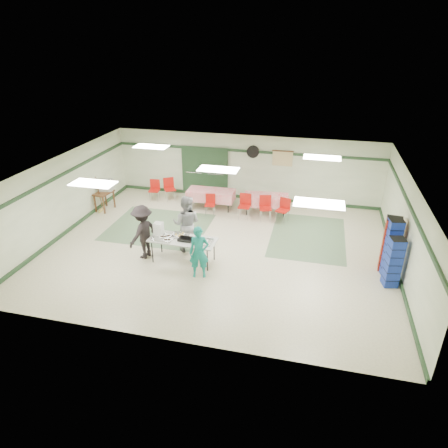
% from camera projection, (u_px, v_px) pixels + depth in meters
% --- Properties ---
extents(floor, '(11.00, 11.00, 0.00)m').
position_uv_depth(floor, '(219.00, 248.00, 13.09)').
color(floor, beige).
rests_on(floor, ground).
extents(ceiling, '(11.00, 11.00, 0.00)m').
position_uv_depth(ceiling, '(218.00, 169.00, 11.92)').
color(ceiling, white).
rests_on(ceiling, wall_back).
extents(wall_back, '(11.00, 0.00, 11.00)m').
position_uv_depth(wall_back, '(245.00, 168.00, 16.45)').
color(wall_back, silver).
rests_on(wall_back, floor).
extents(wall_front, '(11.00, 0.00, 11.00)m').
position_uv_depth(wall_front, '(167.00, 292.00, 8.57)').
color(wall_front, silver).
rests_on(wall_front, floor).
extents(wall_left, '(0.00, 9.00, 9.00)m').
position_uv_depth(wall_left, '(63.00, 195.00, 13.67)').
color(wall_left, silver).
rests_on(wall_left, floor).
extents(wall_right, '(0.00, 9.00, 9.00)m').
position_uv_depth(wall_right, '(406.00, 228.00, 11.34)').
color(wall_right, silver).
rests_on(wall_right, floor).
extents(trim_back, '(11.00, 0.06, 0.10)m').
position_uv_depth(trim_back, '(246.00, 151.00, 16.12)').
color(trim_back, '#213D23').
rests_on(trim_back, wall_back).
extents(baseboard_back, '(11.00, 0.06, 0.12)m').
position_uv_depth(baseboard_back, '(245.00, 197.00, 16.98)').
color(baseboard_back, '#213D23').
rests_on(baseboard_back, floor).
extents(trim_left, '(0.06, 9.00, 0.10)m').
position_uv_depth(trim_left, '(60.00, 176.00, 13.36)').
color(trim_left, '#213D23').
rests_on(trim_left, wall_back).
extents(baseboard_left, '(0.06, 9.00, 0.12)m').
position_uv_depth(baseboard_left, '(70.00, 229.00, 14.22)').
color(baseboard_left, '#213D23').
rests_on(baseboard_left, floor).
extents(trim_right, '(0.06, 9.00, 0.10)m').
position_uv_depth(trim_right, '(410.00, 205.00, 11.05)').
color(trim_right, '#213D23').
rests_on(trim_right, wall_back).
extents(baseboard_right, '(0.06, 9.00, 0.12)m').
position_uv_depth(baseboard_right, '(396.00, 267.00, 11.91)').
color(baseboard_right, '#213D23').
rests_on(baseboard_right, floor).
extents(green_patch_a, '(3.50, 3.00, 0.01)m').
position_uv_depth(green_patch_a, '(159.00, 227.00, 14.50)').
color(green_patch_a, '#5F7B5A').
rests_on(green_patch_a, floor).
extents(green_patch_b, '(2.50, 3.50, 0.01)m').
position_uv_depth(green_patch_b, '(308.00, 236.00, 13.81)').
color(green_patch_b, '#5F7B5A').
rests_on(green_patch_b, floor).
extents(double_door_left, '(0.90, 0.06, 2.10)m').
position_uv_depth(double_door_left, '(194.00, 171.00, 16.99)').
color(double_door_left, '#989B98').
rests_on(double_door_left, floor).
extents(double_door_right, '(0.90, 0.06, 2.10)m').
position_uv_depth(double_door_right, '(216.00, 173.00, 16.79)').
color(double_door_right, '#989B98').
rests_on(double_door_right, floor).
extents(door_frame, '(2.00, 0.03, 2.15)m').
position_uv_depth(door_frame, '(205.00, 172.00, 16.88)').
color(door_frame, '#213D23').
rests_on(door_frame, floor).
extents(wall_fan, '(0.50, 0.10, 0.50)m').
position_uv_depth(wall_fan, '(253.00, 152.00, 16.03)').
color(wall_fan, black).
rests_on(wall_fan, wall_back).
extents(scroll_banner, '(0.80, 0.02, 0.60)m').
position_uv_depth(scroll_banner, '(283.00, 159.00, 15.87)').
color(scroll_banner, '#D7C386').
rests_on(scroll_banner, wall_back).
extents(serving_table, '(2.07, 0.91, 0.76)m').
position_uv_depth(serving_table, '(183.00, 240.00, 12.02)').
color(serving_table, '#BCBBB6').
rests_on(serving_table, floor).
extents(sheet_tray_right, '(0.63, 0.49, 0.02)m').
position_uv_depth(sheet_tray_right, '(202.00, 242.00, 11.84)').
color(sheet_tray_right, silver).
rests_on(sheet_tray_right, serving_table).
extents(sheet_tray_mid, '(0.55, 0.43, 0.02)m').
position_uv_depth(sheet_tray_mid, '(180.00, 236.00, 12.18)').
color(sheet_tray_mid, silver).
rests_on(sheet_tray_mid, serving_table).
extents(sheet_tray_left, '(0.65, 0.51, 0.02)m').
position_uv_depth(sheet_tray_left, '(163.00, 238.00, 12.04)').
color(sheet_tray_left, silver).
rests_on(sheet_tray_left, serving_table).
extents(baking_pan, '(0.48, 0.31, 0.08)m').
position_uv_depth(baking_pan, '(186.00, 239.00, 11.92)').
color(baking_pan, black).
rests_on(baking_pan, serving_table).
extents(foam_box_stack, '(0.27, 0.25, 0.42)m').
position_uv_depth(foam_box_stack, '(159.00, 229.00, 12.15)').
color(foam_box_stack, white).
rests_on(foam_box_stack, serving_table).
extents(volunteer_teal, '(0.64, 0.50, 1.55)m').
position_uv_depth(volunteer_teal, '(199.00, 252.00, 11.25)').
color(volunteer_teal, '#138378').
rests_on(volunteer_teal, floor).
extents(volunteer_grey, '(0.96, 0.77, 1.87)m').
position_uv_depth(volunteer_grey, '(186.00, 224.00, 12.56)').
color(volunteer_grey, gray).
rests_on(volunteer_grey, floor).
extents(volunteer_dark, '(0.94, 1.25, 1.73)m').
position_uv_depth(volunteer_dark, '(143.00, 232.00, 12.21)').
color(volunteer_dark, black).
rests_on(volunteer_dark, floor).
extents(dining_table_a, '(1.75, 0.89, 0.77)m').
position_uv_depth(dining_table_a, '(266.00, 200.00, 15.35)').
color(dining_table_a, red).
rests_on(dining_table_a, floor).
extents(dining_table_b, '(1.86, 0.85, 0.77)m').
position_uv_depth(dining_table_b, '(211.00, 195.00, 15.82)').
color(dining_table_b, red).
rests_on(dining_table_b, floor).
extents(chair_a, '(0.53, 0.53, 0.93)m').
position_uv_depth(chair_a, '(265.00, 205.00, 14.85)').
color(chair_a, '#AF0E0E').
rests_on(chair_a, floor).
extents(chair_b, '(0.44, 0.44, 0.94)m').
position_uv_depth(chair_b, '(245.00, 203.00, 15.01)').
color(chair_b, '#AF0E0E').
rests_on(chair_b, floor).
extents(chair_c, '(0.54, 0.54, 0.90)m').
position_uv_depth(chair_c, '(284.00, 207.00, 14.71)').
color(chair_c, '#AF0E0E').
rests_on(chair_c, floor).
extents(chair_d, '(0.43, 0.43, 0.81)m').
position_uv_depth(chair_d, '(210.00, 202.00, 15.32)').
color(chair_d, '#AF0E0E').
rests_on(chair_d, floor).
extents(chair_loose_a, '(0.60, 0.60, 0.94)m').
position_uv_depth(chair_loose_a, '(169.00, 187.00, 16.64)').
color(chair_loose_a, '#AF0E0E').
rests_on(chair_loose_a, floor).
extents(chair_loose_b, '(0.46, 0.46, 0.88)m').
position_uv_depth(chair_loose_b, '(155.00, 188.00, 16.61)').
color(chair_loose_b, '#AF0E0E').
rests_on(chair_loose_b, floor).
extents(crate_stack_blue_a, '(0.44, 0.44, 1.73)m').
position_uv_depth(crate_stack_blue_a, '(391.00, 247.00, 11.33)').
color(crate_stack_blue_a, '#19329A').
rests_on(crate_stack_blue_a, floor).
extents(crate_stack_red, '(0.48, 0.48, 1.68)m').
position_uv_depth(crate_stack_red, '(390.00, 245.00, 11.54)').
color(crate_stack_red, maroon).
rests_on(crate_stack_red, floor).
extents(crate_stack_blue_b, '(0.44, 0.44, 1.46)m').
position_uv_depth(crate_stack_blue_b, '(393.00, 262.00, 10.84)').
color(crate_stack_blue_b, '#19329A').
rests_on(crate_stack_blue_b, floor).
extents(printer_table, '(0.62, 0.86, 0.74)m').
position_uv_depth(printer_table, '(104.00, 195.00, 15.63)').
color(printer_table, brown).
rests_on(printer_table, floor).
extents(office_printer, '(0.62, 0.57, 0.42)m').
position_uv_depth(office_printer, '(106.00, 185.00, 15.71)').
color(office_printer, '#A4A5A0').
rests_on(office_printer, printer_table).
extents(broom, '(0.05, 0.23, 1.44)m').
position_uv_depth(broom, '(99.00, 194.00, 15.42)').
color(broom, brown).
rests_on(broom, floor).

